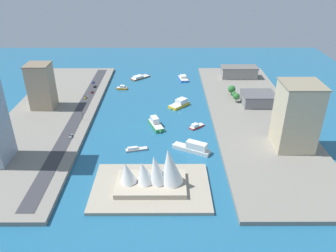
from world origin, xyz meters
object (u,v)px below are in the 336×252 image
object	(u,v)px
yacht_sleek_gray	(136,149)
van_white	(71,136)
catamaran_blue	(183,78)
pickup_red	(92,92)
taxi_yellow_cab	(85,97)
traffic_light_waterfront	(82,115)
ferry_white_commuter	(193,148)
suv_black	(95,86)
office_block_beige	(296,116)
ferry_yellow_fast	(180,104)
warehouse_low_gray	(258,99)
barge_flat_brown	(139,77)
tugboat_red	(196,126)
ferry_green_doubledeck	(156,124)
carpark_squat_concrete	(239,72)
apartment_midrise_tan	(41,86)
opera_landmark	(155,173)
water_taxi_orange	(122,88)
hatchback_blue	(93,82)

from	to	relation	value
yacht_sleek_gray	van_white	world-z (taller)	van_white
catamaran_blue	pickup_red	size ratio (longest dim) A/B	4.11
van_white	pickup_red	bearing A→B (deg)	-88.79
taxi_yellow_cab	traffic_light_waterfront	distance (m)	44.48
ferry_white_commuter	suv_black	distance (m)	142.80
office_block_beige	suv_black	xyz separation A→B (m)	(154.29, -110.06, -21.65)
traffic_light_waterfront	ferry_yellow_fast	bearing A→B (deg)	-157.05
van_white	warehouse_low_gray	bearing A→B (deg)	-158.89
barge_flat_brown	tugboat_red	bearing A→B (deg)	115.05
catamaran_blue	barge_flat_brown	size ratio (longest dim) A/B	0.97
ferry_yellow_fast	catamaran_blue	bearing A→B (deg)	-95.15
ferry_green_doubledeck	carpark_squat_concrete	xyz separation A→B (m)	(-83.77, -104.66, 6.09)
ferry_green_doubledeck	ferry_white_commuter	distance (m)	44.42
carpark_squat_concrete	traffic_light_waterfront	distance (m)	172.04
ferry_green_doubledeck	warehouse_low_gray	distance (m)	94.38
pickup_red	ferry_white_commuter	bearing A→B (deg)	131.84
apartment_midrise_tan	opera_landmark	xyz separation A→B (m)	(-96.95, 106.72, -10.39)
carpark_squat_concrete	ferry_white_commuter	bearing A→B (deg)	67.77
barge_flat_brown	traffic_light_waterfront	bearing A→B (deg)	70.51
ferry_white_commuter	catamaran_blue	bearing A→B (deg)	-89.83
ferry_white_commuter	barge_flat_brown	size ratio (longest dim) A/B	1.27
yacht_sleek_gray	water_taxi_orange	bearing A→B (deg)	-78.44
ferry_white_commuter	traffic_light_waterfront	size ratio (longest dim) A/B	4.07
taxi_yellow_cab	suv_black	xyz separation A→B (m)	(-3.42, -27.22, -0.00)
yacht_sleek_gray	barge_flat_brown	size ratio (longest dim) A/B	0.76
office_block_beige	catamaran_blue	bearing A→B (deg)	-64.40
hatchback_blue	suv_black	distance (m)	11.68
catamaran_blue	tugboat_red	xyz separation A→B (m)	(-5.20, 107.50, -0.17)
ferry_green_doubledeck	apartment_midrise_tan	distance (m)	101.98
apartment_midrise_tan	pickup_red	size ratio (longest dim) A/B	7.60
ferry_green_doubledeck	taxi_yellow_cab	bearing A→B (deg)	-37.33
tugboat_red	pickup_red	distance (m)	112.73
warehouse_low_gray	office_block_beige	distance (m)	71.65
apartment_midrise_tan	ferry_green_doubledeck	bearing A→B (deg)	161.74
office_block_beige	suv_black	distance (m)	190.75
tugboat_red	hatchback_blue	world-z (taller)	hatchback_blue
taxi_yellow_cab	traffic_light_waterfront	xyz separation A→B (m)	(-7.88, 43.64, 3.41)
ferry_white_commuter	carpark_squat_concrete	distance (m)	151.74
tugboat_red	warehouse_low_gray	size ratio (longest dim) A/B	0.45
office_block_beige	van_white	size ratio (longest dim) A/B	10.26
van_white	apartment_midrise_tan	bearing A→B (deg)	-55.85
ferry_green_doubledeck	carpark_squat_concrete	size ratio (longest dim) A/B	0.60
apartment_midrise_tan	pickup_red	xyz separation A→B (m)	(-33.59, -31.13, -17.87)
warehouse_low_gray	hatchback_blue	world-z (taller)	warehouse_low_gray
catamaran_blue	opera_landmark	world-z (taller)	opera_landmark
opera_landmark	catamaran_blue	bearing A→B (deg)	-97.60
hatchback_blue	yacht_sleek_gray	bearing A→B (deg)	113.47
ferry_white_commuter	traffic_light_waterfront	world-z (taller)	traffic_light_waterfront
ferry_green_doubledeck	suv_black	world-z (taller)	ferry_green_doubledeck
ferry_green_doubledeck	taxi_yellow_cab	world-z (taller)	ferry_green_doubledeck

